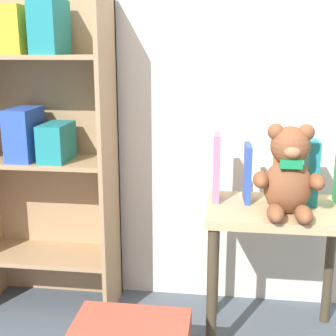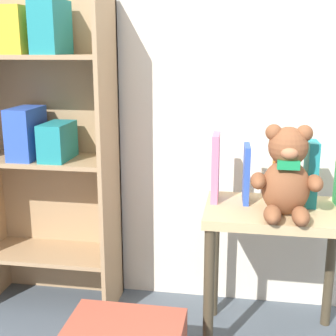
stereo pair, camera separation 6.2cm
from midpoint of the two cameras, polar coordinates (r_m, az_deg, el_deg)
The scene contains 8 objects.
wall_back at distance 2.06m, azimuth 10.80°, elevation 16.88°, with size 4.80×0.06×2.50m.
bookshelf_side at distance 2.10m, azimuth -13.69°, elevation 3.92°, with size 0.60×0.29×1.36m.
display_table at distance 1.87m, azimuth 14.07°, elevation -7.95°, with size 0.54×0.36×0.56m.
teddy_bear at distance 1.72m, azimuth 15.41°, elevation -0.87°, with size 0.25×0.23×0.33m.
book_standing_pink at distance 1.85m, azimuth 6.90°, elevation 0.08°, with size 0.03×0.13×0.27m, color #D17093.
book_standing_blue at distance 1.85m, azimuth 10.61°, elevation -0.67°, with size 0.02×0.13×0.23m, color #2D51B7.
book_standing_orange at distance 1.85m, azimuth 14.37°, elevation -0.36°, with size 0.04×0.12×0.26m, color orange.
book_standing_teal at distance 1.87m, azimuth 18.05°, elevation -0.66°, with size 0.04×0.11×0.25m, color teal.
Camera 2 is at (-0.00, -0.52, 1.15)m, focal length 50.00 mm.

